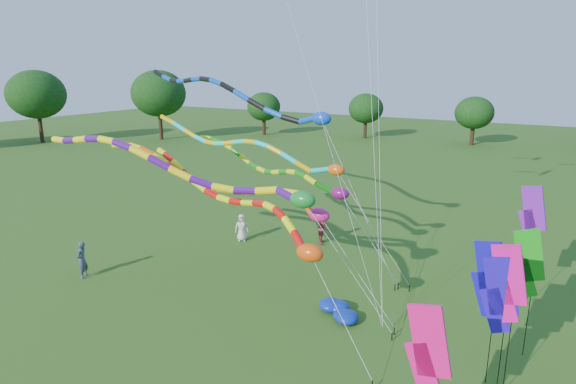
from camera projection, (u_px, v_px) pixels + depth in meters
The scene contains 18 objects.
ground at pixel (268, 371), 15.73m from camera, with size 160.00×160.00×0.00m, color #235215.
tree_ring at pixel (354, 217), 14.22m from camera, with size 117.21×114.72×9.20m.
tube_kite_red at pixel (247, 208), 19.15m from camera, with size 12.98×4.84×6.27m.
tube_kite_orange at pixel (231, 184), 20.49m from camera, with size 14.52×1.07×6.73m.
tube_kite_purple at pixel (195, 172), 19.07m from camera, with size 15.66×2.07×7.42m.
tube_kite_blue at pixel (239, 96), 25.82m from camera, with size 18.11×4.81×10.03m.
tube_kite_cyan at pixel (261, 151), 23.12m from camera, with size 13.75×1.05×7.58m.
tube_kite_green at pixel (285, 172), 24.26m from camera, with size 12.26×2.08×6.36m.
banner_pole_magenta_b at pixel (507, 284), 13.89m from camera, with size 1.16×0.19×4.83m.
banner_pole_violet at pixel (532, 215), 19.26m from camera, with size 1.13×0.44×5.14m.
banner_pole_blue_b at pixel (499, 295), 14.06m from camera, with size 1.16×0.17×4.43m.
banner_pole_green at pixel (527, 264), 15.79m from camera, with size 1.13×0.43×4.63m.
banner_pole_blue_a at pixel (489, 279), 14.45m from camera, with size 1.15×0.32×4.72m.
banner_pole_magenta_a at pixel (427, 352), 11.30m from camera, with size 1.16×0.11×4.42m.
blue_nylon_heap at pixel (347, 310), 19.09m from camera, with size 1.79×2.14×0.60m.
person_a at pixel (242, 227), 27.31m from camera, with size 0.76×0.50×1.56m, color silver.
person_b at pixel (82, 260), 22.50m from camera, with size 0.65×0.42×1.77m, color #3C4255.
person_c at pixel (323, 228), 26.94m from camera, with size 0.85×0.66×1.74m, color #9C3A38.
Camera 1 is at (7.43, -11.56, 9.67)m, focal length 30.00 mm.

